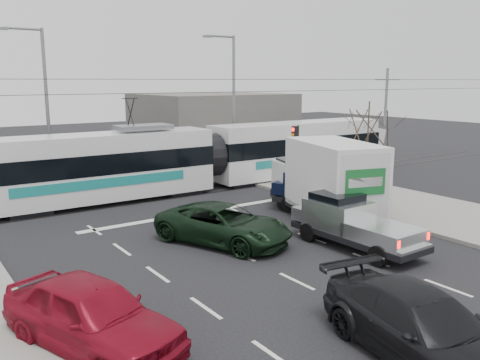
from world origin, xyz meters
TOP-DOWN VIEW (x-y plane):
  - ground at (0.00, 0.00)m, footprint 120.00×120.00m
  - sidewalk_right at (9.00, 0.00)m, footprint 6.00×60.00m
  - rails at (0.00, 10.00)m, footprint 60.00×1.60m
  - building_right at (12.00, 24.00)m, footprint 12.00×10.00m
  - bare_tree at (7.60, 2.50)m, footprint 2.40×2.40m
  - traffic_signal at (6.47, 6.50)m, footprint 0.44×0.44m
  - street_lamp_near at (7.31, 14.00)m, footprint 2.38×0.25m
  - street_lamp_far at (-4.19, 16.00)m, footprint 2.38×0.25m
  - catenary at (0.00, 10.00)m, footprint 60.00×0.20m
  - tram at (3.35, 10.48)m, footprint 25.71×2.99m
  - silver_pickup at (2.20, -1.53)m, footprint 2.00×5.35m
  - box_truck at (4.03, 1.58)m, footprint 4.43×7.59m
  - navy_pickup at (4.94, 2.69)m, footprint 3.94×5.56m
  - green_car at (-1.48, 1.50)m, footprint 4.33×5.90m
  - red_car at (-8.24, -3.30)m, footprint 3.50×5.31m
  - dark_car at (-2.43, -8.01)m, footprint 3.06×5.70m

SIDE VIEW (x-z plane):
  - ground at x=0.00m, z-range 0.00..0.00m
  - rails at x=0.00m, z-range 0.00..0.03m
  - sidewalk_right at x=9.00m, z-range 0.00..0.15m
  - green_car at x=-1.48m, z-range 0.00..1.49m
  - dark_car at x=-2.43m, z-range 0.00..1.57m
  - red_car at x=-8.24m, z-range 0.00..1.68m
  - silver_pickup at x=2.20m, z-range -0.01..1.92m
  - navy_pickup at x=4.94m, z-range -0.01..2.20m
  - box_truck at x=4.03m, z-range -0.02..3.57m
  - tram at x=3.35m, z-range -0.76..4.48m
  - building_right at x=12.00m, z-range 0.00..5.00m
  - traffic_signal at x=6.47m, z-range 0.94..4.54m
  - bare_tree at x=7.60m, z-range 1.29..6.29m
  - catenary at x=0.00m, z-range 0.38..7.38m
  - street_lamp_near at x=7.31m, z-range 0.61..9.61m
  - street_lamp_far at x=-4.19m, z-range 0.61..9.61m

